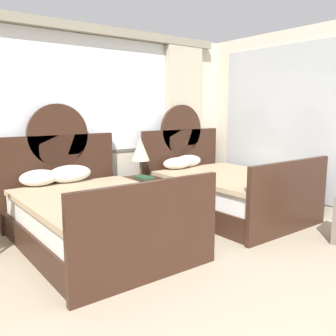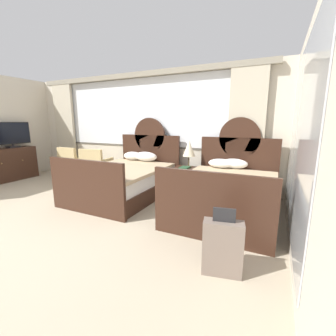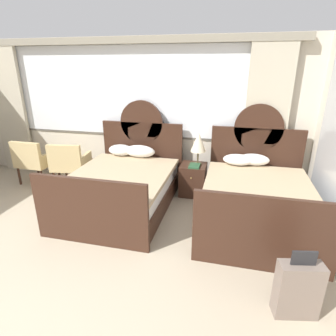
# 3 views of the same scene
# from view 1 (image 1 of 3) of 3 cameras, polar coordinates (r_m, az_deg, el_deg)

# --- Properties ---
(wall_back_window) EXTENTS (6.76, 0.22, 2.70)m
(wall_back_window) POSITION_cam_1_polar(r_m,az_deg,el_deg) (5.01, -21.53, 7.53)
(wall_back_window) COLOR beige
(wall_back_window) RESTS_ON ground_plane
(wall_right_mirror) EXTENTS (0.08, 4.21, 2.70)m
(wall_right_mirror) POSITION_cam_1_polar(r_m,az_deg,el_deg) (5.53, 23.06, 6.50)
(wall_right_mirror) COLOR beige
(wall_right_mirror) RESTS_ON ground_plane
(bed_near_window) EXTENTS (1.56, 2.17, 1.62)m
(bed_near_window) POSITION_cam_1_polar(r_m,az_deg,el_deg) (4.22, -11.55, -7.35)
(bed_near_window) COLOR #382116
(bed_near_window) RESTS_ON ground_plane
(bed_near_mirror) EXTENTS (1.56, 2.17, 1.62)m
(bed_near_mirror) POSITION_cam_1_polar(r_m,az_deg,el_deg) (5.43, 8.81, -3.57)
(bed_near_mirror) COLOR #382116
(bed_near_mirror) RESTS_ON ground_plane
(nightstand_between_beds) EXTENTS (0.45, 0.47, 0.56)m
(nightstand_between_beds) POSITION_cam_1_polar(r_m,az_deg,el_deg) (5.32, -4.58, -4.52)
(nightstand_between_beds) COLOR #382116
(nightstand_between_beds) RESTS_ON ground_plane
(table_lamp_on_nightstand) EXTENTS (0.27, 0.27, 0.58)m
(table_lamp_on_nightstand) POSITION_cam_1_polar(r_m,az_deg,el_deg) (5.27, -4.36, 2.89)
(table_lamp_on_nightstand) COLOR brown
(table_lamp_on_nightstand) RESTS_ON nightstand_between_beds
(book_on_nightstand) EXTENTS (0.18, 0.26, 0.03)m
(book_on_nightstand) POSITION_cam_1_polar(r_m,az_deg,el_deg) (5.20, -3.81, -1.48)
(book_on_nightstand) COLOR #285133
(book_on_nightstand) RESTS_ON nightstand_between_beds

